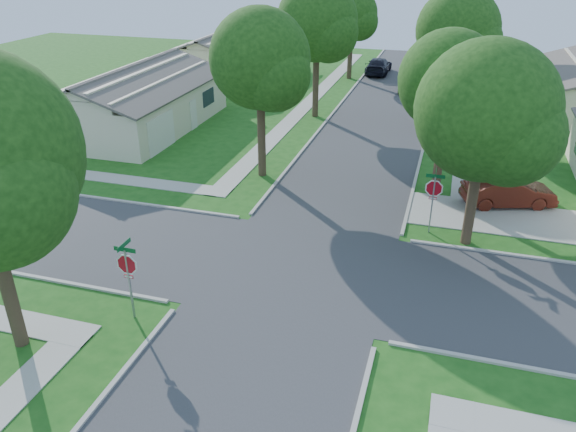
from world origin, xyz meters
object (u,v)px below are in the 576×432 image
(car_curb_west, at_px, (378,66))
(stop_sign_sw, at_px, (127,268))
(tree_w_mid, at_px, (318,25))
(house_nw_far, at_px, (229,59))
(house_nw_near, at_px, (136,105))
(tree_e_near, at_px, (450,86))
(tree_e_mid, at_px, (458,34))
(stop_sign_ne, at_px, (434,191))
(tree_w_far, at_px, (352,17))
(tree_e_far, at_px, (462,15))
(tree_w_near, at_px, (261,64))
(car_curb_east, at_px, (410,82))
(tree_ne_corner, at_px, (487,117))
(car_driveway, at_px, (508,192))

(car_curb_west, bearing_deg, stop_sign_sw, 87.15)
(tree_w_mid, relative_size, house_nw_far, 0.70)
(tree_w_mid, relative_size, house_nw_near, 0.70)
(tree_e_near, relative_size, tree_w_mid, 0.87)
(tree_e_mid, bearing_deg, stop_sign_ne, -90.20)
(tree_w_mid, height_order, tree_w_far, tree_w_mid)
(tree_e_far, height_order, tree_w_near, tree_w_near)
(tree_e_far, bearing_deg, tree_e_mid, -89.98)
(tree_w_far, distance_m, car_curb_east, 8.20)
(tree_e_far, xyz_separation_m, tree_ne_corner, (1.61, -29.80, -0.39))
(stop_sign_sw, distance_m, tree_e_mid, 27.71)
(tree_ne_corner, bearing_deg, stop_sign_ne, 163.45)
(tree_e_mid, height_order, tree_w_near, tree_e_mid)
(tree_e_near, bearing_deg, tree_e_far, 90.00)
(stop_sign_sw, height_order, tree_w_far, tree_w_far)
(car_curb_west, bearing_deg, tree_e_near, 104.72)
(tree_e_mid, height_order, tree_e_far, tree_e_mid)
(tree_e_mid, bearing_deg, car_driveway, -74.48)
(tree_w_near, distance_m, house_nw_near, 13.63)
(tree_e_near, height_order, tree_e_mid, tree_e_mid)
(stop_sign_ne, height_order, tree_e_mid, tree_e_mid)
(stop_sign_ne, distance_m, car_curb_west, 32.92)
(stop_sign_sw, bearing_deg, tree_w_mid, 89.87)
(stop_sign_sw, relative_size, tree_e_mid, 0.32)
(stop_sign_ne, relative_size, house_nw_near, 0.22)
(tree_ne_corner, bearing_deg, tree_e_near, 108.53)
(stop_sign_ne, bearing_deg, tree_w_mid, 119.80)
(tree_e_mid, distance_m, house_nw_far, 23.95)
(tree_w_far, bearing_deg, house_nw_near, -120.82)
(house_nw_far, bearing_deg, tree_e_mid, -27.91)
(tree_e_mid, distance_m, tree_w_mid, 9.40)
(tree_e_far, distance_m, car_curb_west, 9.28)
(tree_w_mid, relative_size, tree_ne_corner, 1.10)
(tree_w_mid, relative_size, car_driveway, 2.15)
(house_nw_far, relative_size, car_driveway, 3.07)
(stop_sign_sw, xyz_separation_m, tree_w_far, (0.05, 38.71, 3.48))
(stop_sign_sw, bearing_deg, stop_sign_ne, 45.00)
(tree_e_mid, xyz_separation_m, tree_w_mid, (-9.40, 0.00, 0.24))
(tree_e_near, height_order, tree_e_far, tree_e_far)
(tree_w_near, xyz_separation_m, car_curb_east, (5.84, 21.82, -5.39))
(stop_sign_ne, distance_m, house_nw_near, 23.12)
(stop_sign_ne, relative_size, car_curb_east, 0.70)
(tree_ne_corner, relative_size, car_curb_east, 2.05)
(tree_e_mid, distance_m, house_nw_near, 22.12)
(tree_e_near, xyz_separation_m, tree_w_far, (-9.40, 25.00, -0.14))
(tree_w_near, relative_size, tree_w_far, 1.12)
(stop_sign_sw, relative_size, tree_w_near, 0.33)
(tree_e_far, height_order, tree_w_far, tree_e_far)
(stop_sign_sw, bearing_deg, tree_e_near, 55.41)
(stop_sign_ne, distance_m, tree_w_mid, 19.31)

